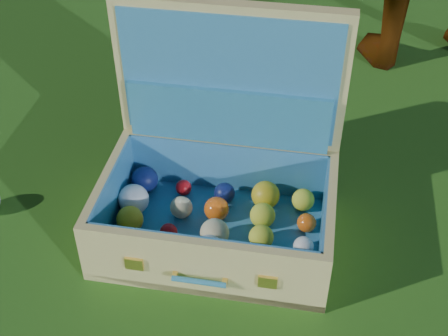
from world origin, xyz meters
TOP-DOWN VIEW (x-y plane):
  - ground at (0.00, 0.00)m, footprint 60.00×60.00m
  - suitcase at (-0.00, -0.02)m, footprint 0.60×0.46m

SIDE VIEW (x-z plane):
  - ground at x=0.00m, z-range 0.00..0.00m
  - suitcase at x=0.00m, z-range -0.12..0.43m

